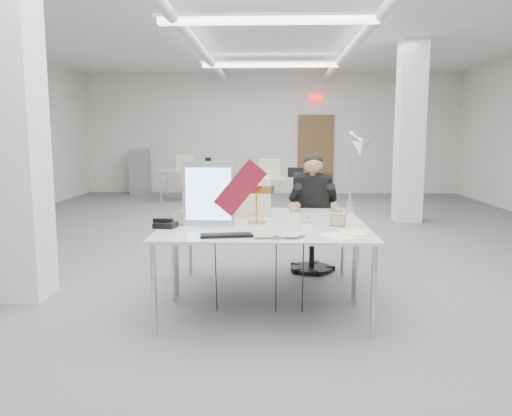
{
  "coord_description": "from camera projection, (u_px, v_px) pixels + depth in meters",
  "views": [
    {
      "loc": [
        0.08,
        -6.56,
        1.53
      ],
      "look_at": [
        -0.08,
        -2.0,
        0.88
      ],
      "focal_mm": 35.0,
      "sensor_mm": 36.0,
      "label": 1
    }
  ],
  "objects": [
    {
      "name": "room_shell",
      "position": [
        271.0,
        124.0,
        6.6
      ],
      "size": [
        10.04,
        14.04,
        3.24
      ],
      "color": "#5A5B5D",
      "rests_on": "ground"
    },
    {
      "name": "bg_desk_a",
      "position": [
        280.0,
        178.0,
        9.57
      ],
      "size": [
        1.6,
        0.8,
        0.02
      ],
      "primitive_type": "cube",
      "color": "silver",
      "rests_on": "room_shell"
    },
    {
      "name": "beige_monitor",
      "position": [
        249.0,
        196.0,
        4.99
      ],
      "size": [
        0.43,
        0.41,
        0.37
      ],
      "primitive_type": "cube",
      "rotation": [
        0.0,
        0.0,
        0.1
      ],
      "color": "beige",
      "rests_on": "desk_second"
    },
    {
      "name": "paper_stack_a",
      "position": [
        337.0,
        236.0,
        3.89
      ],
      "size": [
        0.32,
        0.35,
        0.01
      ],
      "primitive_type": "cube",
      "rotation": [
        0.0,
        0.0,
        0.54
      ],
      "color": "white",
      "rests_on": "desk_main"
    },
    {
      "name": "bg_desk_b",
      "position": [
        194.0,
        170.0,
        11.81
      ],
      "size": [
        1.6,
        0.8,
        0.02
      ],
      "primitive_type": "cube",
      "color": "silver",
      "rests_on": "room_shell"
    },
    {
      "name": "picture_frame_left",
      "position": [
        178.0,
        219.0,
        4.39
      ],
      "size": [
        0.15,
        0.04,
        0.12
      ],
      "primitive_type": "cube",
      "rotation": [
        -0.21,
        0.0,
        0.02
      ],
      "color": "olive",
      "rests_on": "desk_main"
    },
    {
      "name": "paper_stack_c",
      "position": [
        358.0,
        231.0,
        4.14
      ],
      "size": [
        0.2,
        0.15,
        0.01
      ],
      "primitive_type": "cube",
      "rotation": [
        0.0,
        0.0,
        -0.17
      ],
      "color": "silver",
      "rests_on": "desk_main"
    },
    {
      "name": "bankers_lamp",
      "position": [
        256.0,
        205.0,
        4.49
      ],
      "size": [
        0.31,
        0.19,
        0.33
      ],
      "primitive_type": null,
      "rotation": [
        0.0,
        0.0,
        -0.28
      ],
      "color": "gold",
      "rests_on": "desk_main"
    },
    {
      "name": "seated_person",
      "position": [
        313.0,
        194.0,
        5.55
      ],
      "size": [
        0.53,
        0.61,
        0.8
      ],
      "primitive_type": null,
      "rotation": [
        0.0,
        0.0,
        -0.22
      ],
      "color": "black",
      "rests_on": "office_chair"
    },
    {
      "name": "keyboard",
      "position": [
        226.0,
        235.0,
        3.9
      ],
      "size": [
        0.43,
        0.2,
        0.02
      ],
      "primitive_type": "cube",
      "rotation": [
        0.0,
        0.0,
        0.17
      ],
      "color": "black",
      "rests_on": "desk_main"
    },
    {
      "name": "filing_cabinet",
      "position": [
        140.0,
        171.0,
        13.33
      ],
      "size": [
        0.45,
        0.55,
        1.2
      ],
      "primitive_type": "cube",
      "color": "gray",
      "rests_on": "room_shell"
    },
    {
      "name": "desk_main",
      "position": [
        264.0,
        233.0,
        4.13
      ],
      "size": [
        1.8,
        0.9,
        0.02
      ],
      "primitive_type": "cube",
      "color": "silver",
      "rests_on": "room_shell"
    },
    {
      "name": "architect_lamp",
      "position": [
        355.0,
        166.0,
        4.73
      ],
      "size": [
        0.35,
        0.81,
        1.01
      ],
      "primitive_type": null,
      "rotation": [
        0.0,
        0.0,
        0.1
      ],
      "color": "#B8B7BC",
      "rests_on": "desk_second"
    },
    {
      "name": "mouse",
      "position": [
        301.0,
        235.0,
        3.88
      ],
      "size": [
        0.11,
        0.09,
        0.04
      ],
      "primitive_type": "ellipsoid",
      "rotation": [
        0.0,
        0.0,
        0.39
      ],
      "color": "#A7A7AC",
      "rests_on": "desk_main"
    },
    {
      "name": "monitor",
      "position": [
        209.0,
        194.0,
        4.33
      ],
      "size": [
        0.46,
        0.07,
        0.57
      ],
      "primitive_type": "cube",
      "rotation": [
        0.0,
        0.0,
        -0.06
      ],
      "color": "#B3B3B8",
      "rests_on": "desk_main"
    },
    {
      "name": "desk_second",
      "position": [
        266.0,
        215.0,
        5.02
      ],
      "size": [
        1.8,
        0.9,
        0.02
      ],
      "primitive_type": "cube",
      "color": "silver",
      "rests_on": "room_shell"
    },
    {
      "name": "laptop",
      "position": [
        276.0,
        238.0,
        3.8
      ],
      "size": [
        0.35,
        0.24,
        0.03
      ],
      "primitive_type": "imported",
      "rotation": [
        0.0,
        0.0,
        0.04
      ],
      "color": "silver",
      "rests_on": "desk_main"
    },
    {
      "name": "desk_clock",
      "position": [
        308.0,
        218.0,
        4.5
      ],
      "size": [
        0.11,
        0.04,
        0.11
      ],
      "primitive_type": "cylinder",
      "rotation": [
        1.57,
        0.0,
        -0.05
      ],
      "color": "#A5A5A9",
      "rests_on": "desk_main"
    },
    {
      "name": "picture_frame_right",
      "position": [
        338.0,
        220.0,
        4.34
      ],
      "size": [
        0.14,
        0.1,
        0.11
      ],
      "primitive_type": "cube",
      "rotation": [
        -0.21,
        0.0,
        -0.52
      ],
      "color": "#9E6A44",
      "rests_on": "desk_main"
    },
    {
      "name": "paper_stack_b",
      "position": [
        353.0,
        233.0,
        4.03
      ],
      "size": [
        0.2,
        0.27,
        0.01
      ],
      "primitive_type": "cube",
      "rotation": [
        0.0,
        0.0,
        0.08
      ],
      "color": "#EDE68E",
      "rests_on": "desk_main"
    },
    {
      "name": "desk_phone",
      "position": [
        166.0,
        225.0,
        4.29
      ],
      "size": [
        0.2,
        0.19,
        0.04
      ],
      "primitive_type": "cube",
      "rotation": [
        0.0,
        0.0,
        -0.15
      ],
      "color": "black",
      "rests_on": "desk_main"
    },
    {
      "name": "pennant",
      "position": [
        240.0,
        188.0,
        4.28
      ],
      "size": [
        0.46,
        0.06,
        0.5
      ],
      "primitive_type": "cube",
      "rotation": [
        0.0,
        -0.87,
        0.1
      ],
      "color": "maroon",
      "rests_on": "monitor"
    },
    {
      "name": "office_chair",
      "position": [
        312.0,
        227.0,
        5.65
      ],
      "size": [
        0.6,
        0.6,
        1.03
      ],
      "primitive_type": null,
      "rotation": [
        0.0,
        0.0,
        -0.22
      ],
      "color": "black",
      "rests_on": "room_shell"
    }
  ]
}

